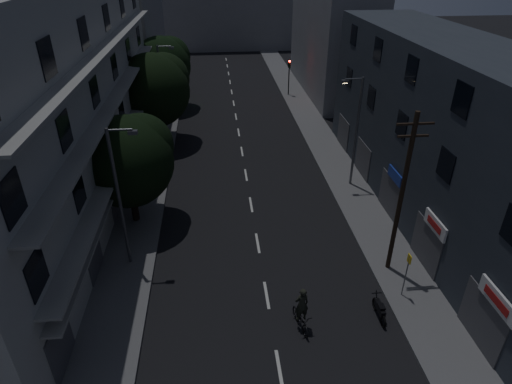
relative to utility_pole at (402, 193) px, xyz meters
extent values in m
plane|color=black|center=(-6.95, 17.10, -4.87)|extent=(160.00, 160.00, 0.00)
cube|color=#565659|center=(-14.45, 17.10, -4.79)|extent=(3.00, 90.00, 0.15)
cube|color=#565659|center=(0.55, 17.10, -4.79)|extent=(3.00, 90.00, 0.15)
cube|color=beige|center=(-6.95, -5.90, -4.86)|extent=(0.15, 2.00, 0.01)
cube|color=beige|center=(-6.95, -1.40, -4.86)|extent=(0.15, 2.00, 0.01)
cube|color=beige|center=(-6.95, 3.10, -4.86)|extent=(0.15, 2.00, 0.01)
cube|color=beige|center=(-6.95, 7.60, -4.86)|extent=(0.15, 2.00, 0.01)
cube|color=beige|center=(-6.95, 12.10, -4.86)|extent=(0.15, 2.00, 0.01)
cube|color=beige|center=(-6.95, 16.60, -4.86)|extent=(0.15, 2.00, 0.01)
cube|color=beige|center=(-6.95, 21.10, -4.86)|extent=(0.15, 2.00, 0.01)
cube|color=beige|center=(-6.95, 25.60, -4.86)|extent=(0.15, 2.00, 0.01)
cube|color=beige|center=(-6.95, 30.10, -4.86)|extent=(0.15, 2.00, 0.01)
cube|color=beige|center=(-6.95, 34.60, -4.86)|extent=(0.15, 2.00, 0.01)
cube|color=beige|center=(-6.95, 39.10, -4.86)|extent=(0.15, 2.00, 0.01)
cube|color=beige|center=(-6.95, 43.60, -4.86)|extent=(0.15, 2.00, 0.01)
cube|color=beige|center=(-6.95, 48.10, -4.86)|extent=(0.15, 2.00, 0.01)
cube|color=beige|center=(-6.95, 52.60, -4.86)|extent=(0.15, 2.00, 0.01)
cube|color=#9E9F9A|center=(-18.95, 10.10, 2.13)|extent=(6.00, 36.00, 14.00)
cube|color=black|center=(-15.93, -4.90, -2.87)|extent=(0.06, 1.60, 1.60)
cube|color=black|center=(-15.93, 1.10, -2.87)|extent=(0.06, 1.60, 1.60)
cube|color=black|center=(-15.93, 7.10, -2.87)|extent=(0.06, 1.60, 1.60)
cube|color=black|center=(-15.93, 13.10, -2.87)|extent=(0.06, 1.60, 1.60)
cube|color=black|center=(-15.93, 19.10, -2.87)|extent=(0.06, 1.60, 1.60)
cube|color=black|center=(-15.93, 25.10, -2.87)|extent=(0.06, 1.60, 1.60)
cube|color=black|center=(-15.93, -4.90, 0.33)|extent=(0.06, 1.60, 1.60)
cube|color=black|center=(-15.93, 1.10, 0.33)|extent=(0.06, 1.60, 1.60)
cube|color=black|center=(-15.93, 7.10, 0.33)|extent=(0.06, 1.60, 1.60)
cube|color=black|center=(-15.93, 13.10, 0.33)|extent=(0.06, 1.60, 1.60)
cube|color=black|center=(-15.93, 19.10, 0.33)|extent=(0.06, 1.60, 1.60)
cube|color=black|center=(-15.93, 25.10, 0.33)|extent=(0.06, 1.60, 1.60)
cube|color=black|center=(-15.93, -4.90, 3.53)|extent=(0.06, 1.60, 1.60)
cube|color=black|center=(-15.93, 1.10, 3.53)|extent=(0.06, 1.60, 1.60)
cube|color=black|center=(-15.93, 7.10, 3.53)|extent=(0.06, 1.60, 1.60)
cube|color=black|center=(-15.93, 13.10, 3.53)|extent=(0.06, 1.60, 1.60)
cube|color=black|center=(-15.93, 19.10, 3.53)|extent=(0.06, 1.60, 1.60)
cube|color=black|center=(-15.93, 25.10, 3.53)|extent=(0.06, 1.60, 1.60)
cube|color=black|center=(-15.93, 1.10, 6.73)|extent=(0.06, 1.60, 1.60)
cube|color=black|center=(-15.93, 7.10, 6.73)|extent=(0.06, 1.60, 1.60)
cube|color=black|center=(-15.93, 13.10, 6.73)|extent=(0.06, 1.60, 1.60)
cube|color=black|center=(-15.93, 19.10, 6.73)|extent=(0.06, 1.60, 1.60)
cube|color=gray|center=(-15.45, 10.10, -0.87)|extent=(1.00, 32.40, 0.12)
cube|color=gray|center=(-15.45, 10.10, 2.33)|extent=(1.00, 32.40, 0.12)
cube|color=gray|center=(-15.45, 10.10, 5.53)|extent=(1.00, 32.40, 0.12)
cube|color=gray|center=(-15.55, 10.10, -1.77)|extent=(0.80, 32.40, 0.12)
cube|color=#424247|center=(-15.92, -4.90, -3.47)|extent=(0.06, 2.40, 2.40)
cube|color=#424247|center=(-15.92, 1.10, -3.47)|extent=(0.06, 2.40, 2.40)
cube|color=#424247|center=(-15.92, 7.10, -3.47)|extent=(0.06, 2.40, 2.40)
cube|color=#424247|center=(-15.92, 13.10, -3.47)|extent=(0.06, 2.40, 2.40)
cube|color=#424247|center=(-15.92, 19.10, -3.47)|extent=(0.06, 2.40, 2.40)
cube|color=#424247|center=(-15.92, 25.10, -3.47)|extent=(0.06, 2.40, 2.40)
cube|color=#292F37|center=(5.05, 6.10, 0.63)|extent=(6.00, 28.00, 11.00)
cube|color=black|center=(2.03, 0.10, 1.43)|extent=(0.06, 1.40, 1.50)
cube|color=black|center=(2.03, 5.60, 1.43)|extent=(0.06, 1.40, 1.50)
cube|color=black|center=(2.03, 11.10, 1.43)|extent=(0.06, 1.40, 1.50)
cube|color=black|center=(2.03, 16.60, 1.43)|extent=(0.06, 1.40, 1.50)
cube|color=black|center=(2.03, 0.10, 4.73)|extent=(0.06, 1.40, 1.50)
cube|color=black|center=(2.03, 5.60, 4.73)|extent=(0.06, 1.40, 1.50)
cube|color=black|center=(2.03, 11.10, 4.73)|extent=(0.06, 1.40, 1.50)
cube|color=black|center=(2.03, 16.60, 4.73)|extent=(0.06, 1.40, 1.50)
cube|color=#424247|center=(2.02, -5.40, -3.47)|extent=(0.06, 3.00, 2.60)
cube|color=#424247|center=(2.02, 0.10, -3.47)|extent=(0.06, 3.00, 2.60)
cube|color=#424247|center=(2.02, 5.60, -3.47)|extent=(0.06, 3.00, 2.60)
cube|color=#424247|center=(2.02, 11.10, -3.47)|extent=(0.06, 3.00, 2.60)
cube|color=#424247|center=(2.02, 16.60, -3.47)|extent=(0.06, 3.00, 2.60)
cube|color=silver|center=(1.95, -5.90, -1.77)|extent=(0.12, 2.40, 0.80)
cube|color=#B21414|center=(1.87, -5.90, -1.77)|extent=(0.02, 1.60, 0.36)
cube|color=silver|center=(1.95, -0.40, -1.77)|extent=(0.12, 2.20, 0.80)
cube|color=#B21414|center=(1.87, -0.40, -1.77)|extent=(0.02, 1.40, 0.36)
cube|color=navy|center=(1.95, 5.10, -1.77)|extent=(0.12, 2.00, 0.70)
cube|color=slate|center=(-18.95, 40.10, 3.13)|extent=(6.00, 20.00, 16.00)
cube|color=slate|center=(5.05, 34.10, 1.63)|extent=(6.00, 20.00, 13.00)
cube|color=slate|center=(-6.95, 62.10, 0.13)|extent=(24.00, 8.00, 10.00)
cylinder|color=black|center=(-14.60, 6.30, -2.82)|extent=(0.44, 0.44, 3.78)
sphere|color=black|center=(-14.60, 6.30, -0.55)|extent=(5.68, 5.68, 5.68)
sphere|color=black|center=(-13.75, 7.01, 0.16)|extent=(3.97, 3.97, 3.97)
sphere|color=black|center=(-15.31, 5.73, -0.13)|extent=(3.69, 3.69, 3.69)
cylinder|color=black|center=(-14.41, 19.51, -2.60)|extent=(0.44, 0.44, 4.23)
sphere|color=black|center=(-14.41, 19.51, -0.06)|extent=(6.37, 6.37, 6.37)
sphere|color=black|center=(-13.45, 20.30, 0.74)|extent=(4.46, 4.46, 4.46)
sphere|color=black|center=(-15.20, 18.87, 0.42)|extent=(4.14, 4.14, 4.14)
cylinder|color=black|center=(-14.54, 29.14, -2.67)|extent=(0.44, 0.44, 4.09)
sphere|color=black|center=(-14.54, 29.14, -0.21)|extent=(6.11, 6.11, 6.11)
sphere|color=black|center=(-13.63, 29.91, 0.55)|extent=(4.28, 4.28, 4.28)
sphere|color=black|center=(-15.31, 28.53, 0.24)|extent=(3.97, 3.97, 3.97)
cylinder|color=black|center=(-0.21, 32.37, -3.12)|extent=(0.12, 0.12, 3.20)
cube|color=black|center=(-0.21, 32.37, -1.07)|extent=(0.28, 0.22, 0.90)
sphere|color=#FF0C05|center=(-0.21, 32.22, -0.74)|extent=(0.22, 0.22, 0.22)
sphere|color=#3F330C|center=(-0.21, 32.22, -1.04)|extent=(0.22, 0.22, 0.22)
sphere|color=black|center=(-0.21, 32.22, -1.34)|extent=(0.22, 0.22, 0.22)
cylinder|color=black|center=(-13.55, 33.10, -3.12)|extent=(0.12, 0.12, 3.20)
cube|color=black|center=(-13.55, 33.10, -1.07)|extent=(0.28, 0.22, 0.90)
sphere|color=black|center=(-13.55, 32.95, -0.74)|extent=(0.22, 0.22, 0.22)
sphere|color=#3F330C|center=(-13.55, 32.95, -1.04)|extent=(0.22, 0.22, 0.22)
sphere|color=#0CFF26|center=(-13.55, 32.95, -1.34)|extent=(0.22, 0.22, 0.22)
cylinder|color=#515258|center=(-14.30, 1.90, -0.72)|extent=(0.18, 0.18, 8.00)
cylinder|color=#515258|center=(-13.70, 1.90, 3.18)|extent=(1.20, 0.10, 0.10)
cube|color=#515258|center=(-13.10, 1.90, 3.03)|extent=(0.45, 0.25, 0.18)
cube|color=#4C4C4C|center=(-13.10, 1.90, 2.93)|extent=(0.35, 0.18, 0.04)
cylinder|color=#5B5D63|center=(0.73, 9.67, -0.72)|extent=(0.18, 0.18, 8.00)
cylinder|color=#5B5D63|center=(0.13, 9.67, 3.18)|extent=(1.20, 0.10, 0.10)
cube|color=#5B5D63|center=(-0.47, 9.67, 3.03)|extent=(0.45, 0.25, 0.18)
cube|color=#FFD88C|center=(-0.47, 9.67, 2.93)|extent=(0.35, 0.18, 0.04)
cylinder|color=#5A5C62|center=(-13.91, 21.82, -0.72)|extent=(0.18, 0.18, 8.00)
cylinder|color=#5A5C62|center=(-13.31, 21.82, 3.18)|extent=(1.20, 0.10, 0.10)
cube|color=#5A5C62|center=(-12.71, 21.82, 3.03)|extent=(0.45, 0.25, 0.18)
cube|color=#4C4C4C|center=(-12.71, 21.82, 2.93)|extent=(0.35, 0.18, 0.04)
cylinder|color=black|center=(0.00, 0.00, -0.22)|extent=(0.24, 0.24, 9.00)
cube|color=black|center=(0.00, 0.00, 3.68)|extent=(1.80, 0.10, 0.10)
cube|color=black|center=(0.00, 0.00, 3.08)|extent=(1.50, 0.10, 0.10)
cylinder|color=#595B60|center=(-0.09, -2.19, -3.47)|extent=(0.06, 0.06, 2.50)
cube|color=yellow|center=(-0.09, -2.19, -2.42)|extent=(0.05, 0.35, 0.45)
torus|color=black|center=(-1.73, -3.96, -4.59)|extent=(0.10, 0.65, 0.65)
torus|color=black|center=(-1.73, -2.85, -4.59)|extent=(0.10, 0.65, 0.65)
cube|color=black|center=(-1.73, -3.40, -4.30)|extent=(0.24, 1.01, 0.32)
cube|color=black|center=(-1.73, -3.54, -4.06)|extent=(0.28, 0.42, 0.09)
cylinder|color=black|center=(-1.73, -2.90, -4.18)|extent=(0.06, 0.40, 0.77)
cube|color=black|center=(-1.73, -2.81, -3.90)|extent=(0.51, 0.04, 0.04)
imported|color=black|center=(-5.62, -3.64, -4.38)|extent=(1.00, 1.93, 0.97)
imported|color=black|center=(-5.62, -3.64, -3.46)|extent=(0.75, 0.57, 1.85)
camera|label=1|loc=(-9.13, -17.75, 10.70)|focal=30.00mm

